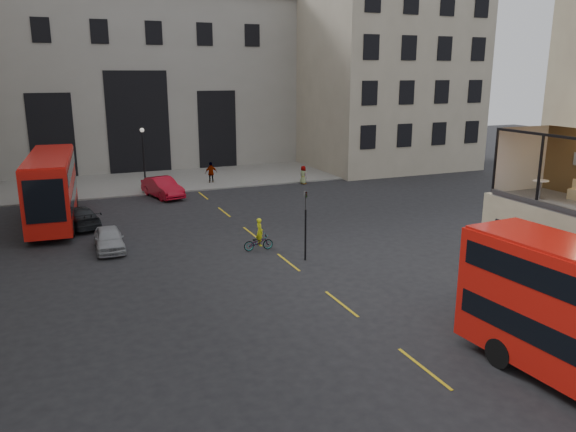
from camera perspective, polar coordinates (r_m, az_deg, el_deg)
name	(u,v)px	position (r m, az deg, el deg)	size (l,w,h in m)	color
ground	(470,357)	(21.59, 18.05, -13.50)	(140.00, 140.00, 0.00)	black
gateway	(128,77)	(62.65, -15.90, 13.47)	(35.00, 10.60, 18.00)	gray
building_right	(375,67)	(63.38, 8.88, 14.75)	(16.60, 18.60, 20.00)	#ACA18B
pavement_far	(139,182)	(53.51, -14.91, 3.39)	(40.00, 12.00, 0.12)	slate
traffic_light_near	(306,217)	(29.71, 1.80, -0.06)	(0.16, 0.20, 3.80)	black
traffic_light_far	(25,183)	(42.84, -25.13, 3.07)	(0.16, 0.20, 3.80)	black
street_lamp_b	(144,163)	(49.22, -14.41, 5.25)	(0.36, 0.36, 5.33)	black
bus_far	(52,185)	(40.41, -22.87, 2.93)	(3.46, 11.71, 4.61)	red
car_a	(109,239)	(33.45, -17.72, -2.23)	(1.57, 3.89, 1.33)	#9B9EA3
car_b	(163,187)	(46.49, -12.62, 2.85)	(1.71, 4.90, 1.61)	#A70A1B
car_c	(78,217)	(39.06, -20.52, -0.10)	(1.90, 4.68, 1.36)	black
bicycle	(258,242)	(31.98, -3.02, -2.70)	(0.59, 1.70, 0.89)	gray
cyclist	(260,232)	(32.71, -2.90, -1.62)	(0.60, 0.39, 1.65)	yellow
pedestrian_b	(70,179)	(52.04, -21.23, 3.49)	(1.12, 0.64, 1.73)	gray
pedestrian_c	(211,173)	(51.41, -7.81, 4.36)	(1.15, 0.48, 1.97)	gray
pedestrian_d	(303,175)	(50.84, 1.55, 4.19)	(0.81, 0.53, 1.65)	gray
cafe_table_far	(540,186)	(26.21, 24.25, 2.77)	(0.64, 0.64, 0.80)	white
cafe_chair_d	(574,193)	(26.77, 27.07, 2.06)	(0.50, 0.50, 0.83)	tan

